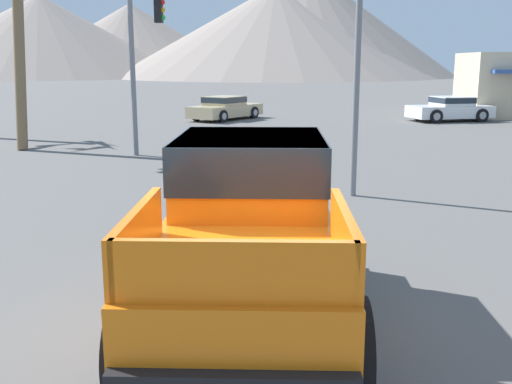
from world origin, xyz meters
name	(u,v)px	position (x,y,z in m)	size (l,w,h in m)	color
ground_plane	(242,318)	(0.00, 0.00, 0.00)	(320.00, 320.00, 0.00)	#5B5956
orange_pickup_truck	(249,221)	(0.07, 0.04, 1.18)	(2.46, 5.01, 2.08)	orange
parked_car_white	(450,109)	(7.70, 24.72, 0.63)	(4.42, 3.03, 1.23)	white
parked_car_tan	(225,108)	(-3.76, 24.42, 0.61)	(3.66, 4.67, 1.20)	tan
traffic_light_main	(145,33)	(-4.87, 13.71, 3.89)	(0.38, 4.04, 5.54)	slate
distant_mountain_range	(198,32)	(-22.79, 117.14, 8.78)	(110.28, 83.27, 20.71)	gray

